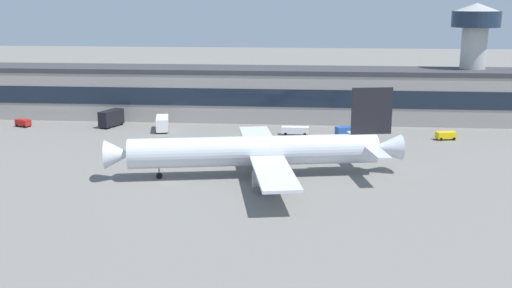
# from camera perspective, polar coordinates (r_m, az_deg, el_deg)

# --- Properties ---
(ground_plane) EXTENTS (600.00, 600.00, 0.00)m
(ground_plane) POSITION_cam_1_polar(r_m,az_deg,el_deg) (108.96, -8.20, -3.42)
(ground_plane) COLOR slate
(terminal_building) EXTENTS (193.37, 14.34, 13.63)m
(terminal_building) POSITION_cam_1_polar(r_m,az_deg,el_deg) (163.08, -3.65, 4.75)
(terminal_building) COLOR #9E9993
(terminal_building) RESTS_ON ground_plane
(airliner) EXTENTS (53.28, 45.73, 15.80)m
(airliner) POSITION_cam_1_polar(r_m,az_deg,el_deg) (109.67, 0.28, -0.64)
(airliner) COLOR silver
(airliner) RESTS_ON ground_plane
(control_tower) EXTENTS (12.12, 12.12, 30.16)m
(control_tower) POSITION_cam_1_polar(r_m,az_deg,el_deg) (167.83, 19.60, 8.41)
(control_tower) COLOR #B7B7B2
(control_tower) RESTS_ON ground_plane
(crew_van) EXTENTS (5.65, 4.04, 2.55)m
(crew_van) POSITION_cam_1_polar(r_m,az_deg,el_deg) (142.50, 8.42, 1.18)
(crew_van) COLOR #2651A5
(crew_van) RESTS_ON ground_plane
(fuel_truck) EXTENTS (4.51, 8.80, 3.35)m
(fuel_truck) POSITION_cam_1_polar(r_m,az_deg,el_deg) (150.23, -8.71, 1.96)
(fuel_truck) COLOR white
(fuel_truck) RESTS_ON ground_plane
(catering_truck) EXTENTS (4.86, 7.65, 4.15)m
(catering_truck) POSITION_cam_1_polar(r_m,az_deg,el_deg) (157.21, -13.29, 2.41)
(catering_truck) COLOR black
(catering_truck) RESTS_ON ground_plane
(follow_me_car) EXTENTS (4.72, 2.86, 1.85)m
(follow_me_car) POSITION_cam_1_polar(r_m,az_deg,el_deg) (145.35, 17.29, 0.80)
(follow_me_car) COLOR yellow
(follow_me_car) RESTS_ON ground_plane
(baggage_tug) EXTENTS (4.07, 3.13, 1.85)m
(baggage_tug) POSITION_cam_1_polar(r_m,az_deg,el_deg) (163.57, -20.83, 1.88)
(baggage_tug) COLOR red
(baggage_tug) RESTS_ON ground_plane
(belt_loader) EXTENTS (6.44, 2.20, 1.95)m
(belt_loader) POSITION_cam_1_polar(r_m,az_deg,el_deg) (144.10, 3.61, 1.31)
(belt_loader) COLOR white
(belt_loader) RESTS_ON ground_plane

